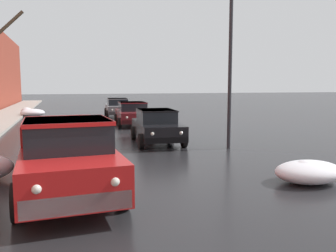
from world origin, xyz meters
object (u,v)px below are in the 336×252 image
sedan_black_parked_kerbside_close (157,125)px  street_lamp_post (230,52)px  pickup_truck_red_approaching_near_lane (66,155)px  sedan_grey_parked_far_down_block (118,107)px  sedan_maroon_parked_kerbside_mid (133,113)px

sedan_black_parked_kerbside_close → street_lamp_post: size_ratio=0.62×
pickup_truck_red_approaching_near_lane → sedan_grey_parked_far_down_block: size_ratio=1.20×
sedan_grey_parked_far_down_block → street_lamp_post: size_ratio=0.67×
pickup_truck_red_approaching_near_lane → street_lamp_post: (6.11, 4.07, 2.81)m
street_lamp_post → pickup_truck_red_approaching_near_lane: bearing=-146.3°
pickup_truck_red_approaching_near_lane → sedan_maroon_parked_kerbside_mid: pickup_truck_red_approaching_near_lane is taller
sedan_maroon_parked_kerbside_mid → sedan_grey_parked_far_down_block: bearing=89.8°
pickup_truck_red_approaching_near_lane → sedan_maroon_parked_kerbside_mid: (4.07, 12.95, -0.13)m
pickup_truck_red_approaching_near_lane → street_lamp_post: street_lamp_post is taller
pickup_truck_red_approaching_near_lane → sedan_grey_parked_far_down_block: (4.09, 19.12, -0.13)m
pickup_truck_red_approaching_near_lane → sedan_black_parked_kerbside_close: pickup_truck_red_approaching_near_lane is taller
sedan_maroon_parked_kerbside_mid → street_lamp_post: (2.05, -8.88, 2.94)m
pickup_truck_red_approaching_near_lane → sedan_grey_parked_far_down_block: pickup_truck_red_approaching_near_lane is taller
sedan_grey_parked_far_down_block → sedan_black_parked_kerbside_close: bearing=-91.4°
sedan_maroon_parked_kerbside_mid → street_lamp_post: bearing=-77.0°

